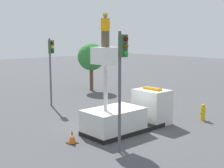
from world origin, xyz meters
The scene contains 8 objects.
ground_plane centered at (0.00, 0.00, 0.00)m, with size 120.00×120.00×0.00m, color #4C4C4F.
bucket_truck centered at (0.39, 0.00, 0.99)m, with size 5.74×2.17×4.87m.
worker centered at (-1.40, 0.00, 5.75)m, with size 0.40×0.26×1.75m.
traffic_light_pole centered at (-2.52, -2.40, 4.00)m, with size 0.34×0.57×5.66m.
traffic_light_across centered at (0.40, 8.47, 3.74)m, with size 0.34×0.57×5.29m.
fire_hydrant centered at (5.42, -1.84, 0.53)m, with size 0.54×0.30×1.09m.
traffic_cone_rear centered at (-3.46, 0.26, 0.34)m, with size 0.49×0.49×0.71m.
tree_left_bg centered at (7.23, 12.07, 3.39)m, with size 2.74×2.74×4.80m.
Camera 1 is at (-12.28, -12.48, 5.43)m, focal length 50.00 mm.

